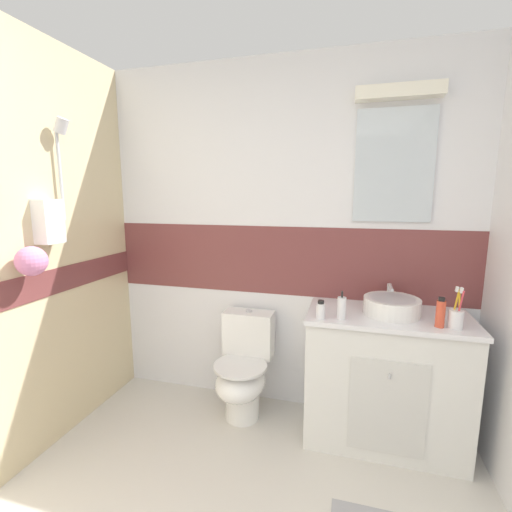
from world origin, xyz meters
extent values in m
cube|color=white|center=(0.00, 2.45, 0.42)|extent=(3.20, 0.10, 0.85)
cube|color=brown|center=(0.00, 2.45, 1.10)|extent=(3.20, 0.10, 0.50)
cube|color=white|center=(0.00, 2.45, 1.93)|extent=(3.20, 0.10, 1.15)
cube|color=silver|center=(0.72, 2.39, 1.75)|extent=(0.48, 0.02, 0.71)
cube|color=white|center=(0.72, 2.35, 2.19)|extent=(0.52, 0.10, 0.08)
cube|color=white|center=(-1.25, 1.62, 1.42)|extent=(0.10, 0.14, 0.26)
cylinder|color=silver|center=(-1.27, 1.76, 1.70)|extent=(0.02, 0.02, 0.56)
cylinder|color=silver|center=(-1.23, 1.76, 1.98)|extent=(0.10, 0.07, 0.11)
sphere|color=pink|center=(-1.20, 1.43, 1.22)|extent=(0.16, 0.16, 0.16)
cube|color=silver|center=(0.72, 2.15, 0.41)|extent=(0.95, 0.49, 0.82)
cube|color=white|center=(0.72, 2.14, 0.83)|extent=(0.97, 0.51, 0.03)
cube|color=silver|center=(0.72, 1.90, 0.37)|extent=(0.43, 0.01, 0.57)
cylinder|color=silver|center=(0.72, 1.89, 0.57)|extent=(0.02, 0.02, 0.03)
cylinder|color=white|center=(0.74, 2.15, 0.90)|extent=(0.33, 0.33, 0.10)
cylinder|color=#B3B3B8|center=(0.74, 2.15, 0.95)|extent=(0.27, 0.27, 0.01)
cylinder|color=silver|center=(0.74, 2.34, 0.92)|extent=(0.03, 0.03, 0.14)
cylinder|color=silver|center=(0.74, 2.25, 0.99)|extent=(0.02, 0.15, 0.02)
cylinder|color=white|center=(-0.22, 2.12, 0.09)|extent=(0.24, 0.24, 0.18)
ellipsoid|color=white|center=(-0.22, 2.08, 0.29)|extent=(0.34, 0.42, 0.22)
cylinder|color=white|center=(-0.22, 2.08, 0.41)|extent=(0.37, 0.37, 0.02)
cube|color=white|center=(-0.22, 2.29, 0.57)|extent=(0.36, 0.17, 0.33)
cylinder|color=silver|center=(-0.22, 2.29, 0.74)|extent=(0.04, 0.04, 0.02)
cylinder|color=white|center=(1.05, 1.99, 0.90)|extent=(0.08, 0.08, 0.10)
cylinder|color=gold|center=(1.05, 2.01, 0.97)|extent=(0.03, 0.01, 0.19)
cube|color=white|center=(1.05, 2.01, 1.07)|extent=(0.02, 0.02, 0.03)
cylinder|color=#D83F4C|center=(1.06, 1.98, 0.97)|extent=(0.03, 0.03, 0.19)
cube|color=white|center=(1.06, 1.98, 1.07)|extent=(0.01, 0.02, 0.03)
cylinder|color=gold|center=(1.06, 2.00, 0.97)|extent=(0.02, 0.02, 0.18)
cube|color=white|center=(1.06, 2.00, 1.06)|extent=(0.01, 0.02, 0.03)
cylinder|color=white|center=(0.44, 1.99, 0.91)|extent=(0.05, 0.05, 0.13)
cylinder|color=#262626|center=(0.44, 1.99, 1.00)|extent=(0.01, 0.01, 0.04)
cylinder|color=#262626|center=(0.44, 1.98, 1.01)|extent=(0.01, 0.02, 0.01)
cylinder|color=#D84C33|center=(0.97, 1.99, 0.92)|extent=(0.05, 0.05, 0.15)
cylinder|color=black|center=(0.97, 1.99, 1.01)|extent=(0.03, 0.03, 0.02)
cylinder|color=white|center=(0.32, 1.96, 0.90)|extent=(0.05, 0.05, 0.09)
cylinder|color=black|center=(0.32, 1.96, 0.95)|extent=(0.04, 0.04, 0.02)
camera|label=1|loc=(0.48, -0.06, 1.57)|focal=24.64mm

